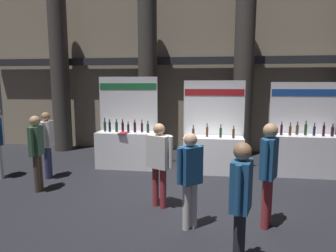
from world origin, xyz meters
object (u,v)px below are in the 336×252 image
Objects in this scene: visitor_0 at (269,167)px; visitor_3 at (159,157)px; exhibitor_booth_0 at (126,145)px; visitor_8 at (47,139)px; visitor_2 at (37,147)px; exhibitor_booth_2 at (304,151)px; visitor_5 at (190,174)px; exhibitor_booth_1 at (213,150)px; visitor_7 at (241,197)px.

visitor_0 reaches higher than visitor_3.
exhibitor_booth_0 reaches higher than visitor_0.
visitor_0 is 1.07× the size of visitor_3.
exhibitor_booth_0 is 2.09m from visitor_8.
visitor_2 is 0.90m from visitor_8.
visitor_5 is at bearing -130.01° from exhibitor_booth_2.
exhibitor_booth_1 reaches higher than visitor_8.
exhibitor_booth_1 is 2.64m from visitor_3.
exhibitor_booth_2 reaches higher than visitor_7.
visitor_7 is (0.27, -4.16, 0.38)m from exhibitor_booth_1.
exhibitor_booth_2 reaches higher than visitor_2.
visitor_2 reaches higher than visitor_5.
visitor_7 reaches higher than visitor_5.
visitor_3 is at bearing -61.72° from exhibitor_booth_0.
visitor_3 is at bearing -113.52° from exhibitor_booth_1.
exhibitor_booth_2 is at bearing -0.69° from exhibitor_booth_0.
exhibitor_booth_2 is at bearing -90.81° from visitor_8.
visitor_5 is (-0.41, -3.16, 0.33)m from exhibitor_booth_1.
visitor_8 is at bearing -144.01° from exhibitor_booth_0.
visitor_2 is 1.01× the size of visitor_8.
exhibitor_booth_0 is 1.47× the size of visitor_0.
exhibitor_booth_2 is at bearing 98.17° from visitor_2.
visitor_8 is at bearing -165.38° from exhibitor_booth_1.
visitor_5 is at bearing -97.45° from exhibitor_booth_1.
visitor_2 is 3.63m from visitor_5.
visitor_0 is 1.04× the size of visitor_2.
visitor_0 is at bearing 67.72° from visitor_2.
exhibitor_booth_2 is (4.73, -0.06, -0.01)m from exhibitor_booth_0.
visitor_0 is (0.83, -2.94, 0.42)m from exhibitor_booth_1.
visitor_0 is at bearing -121.91° from visitor_8.
visitor_2 is (-3.82, -1.92, 0.38)m from exhibitor_booth_1.
exhibitor_booth_2 is 1.43× the size of visitor_2.
visitor_0 is 1.96m from visitor_3.
visitor_3 is at bearing -91.33° from visitor_5.
visitor_7 is 5.34m from visitor_8.
visitor_7 is (-0.56, -1.22, -0.05)m from visitor_0.
visitor_3 is 0.98× the size of visitor_7.
visitor_3 is at bearing -126.46° from visitor_7.
visitor_7 is 1.00× the size of visitor_8.
visitor_0 reaches higher than visitor_5.
visitor_5 is 1.21m from visitor_7.
exhibitor_booth_1 is 4.30m from visitor_2.
visitor_5 is at bearing 60.11° from visitor_2.
exhibitor_booth_0 reaches higher than exhibitor_booth_2.
exhibitor_booth_0 is at bearing -99.92° from visitor_5.
exhibitor_booth_0 is 1.52× the size of visitor_2.
exhibitor_booth_2 is 4.20m from visitor_3.
visitor_2 is 1.06× the size of visitor_5.
visitor_0 reaches higher than visitor_7.
exhibitor_booth_0 is at bearing -131.33° from visitor_7.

